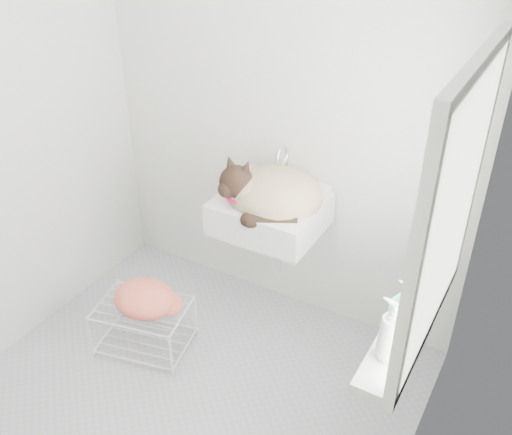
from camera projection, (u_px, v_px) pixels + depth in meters
The scene contains 14 objects.
floor at pixel (186, 398), 2.99m from camera, with size 2.20×2.00×0.02m, color #AAAEB0.
back_wall at pixel (281, 110), 3.06m from camera, with size 2.20×0.02×2.50m, color white.
right_wall at pixel (437, 270), 1.86m from camera, with size 0.02×2.00×2.50m, color white.
window_glass at pixel (453, 214), 1.96m from camera, with size 0.01×0.80×1.00m, color white.
window_frame at pixel (449, 213), 1.97m from camera, with size 0.04×0.90×1.10m, color white.
windowsill at pixel (410, 321), 2.27m from camera, with size 0.16×0.88×0.04m, color white.
sink at pixel (270, 199), 3.05m from camera, with size 0.55×0.48×0.22m, color white.
faucet at pixel (287, 163), 3.11m from camera, with size 0.20×0.14×0.20m, color silver, non-canonical shape.
cat at pixel (270, 194), 3.01m from camera, with size 0.57×0.51×0.33m.
wire_rack at pixel (144, 325), 3.24m from camera, with size 0.48×0.34×0.29m, color silver.
towel at pixel (145, 305), 3.12m from camera, with size 0.36×0.25×0.15m, color #E39500.
bottle_a at pixel (387, 357), 2.08m from camera, with size 0.08×0.08×0.21m, color white.
bottle_b at pixel (402, 328), 2.21m from camera, with size 0.09×0.10×0.21m, color teal.
bottle_c at pixel (420, 295), 2.38m from camera, with size 0.14×0.14×0.18m, color white.
Camera 1 is at (1.33, -1.59, 2.38)m, focal length 40.18 mm.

